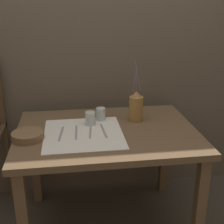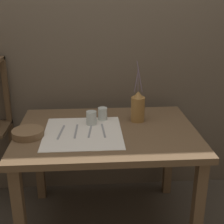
# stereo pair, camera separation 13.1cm
# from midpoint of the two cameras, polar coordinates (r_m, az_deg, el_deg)

# --- Properties ---
(ground_plane) EXTENTS (12.00, 12.00, 0.00)m
(ground_plane) POSITION_cam_midpoint_polar(r_m,az_deg,el_deg) (2.36, 0.83, -19.64)
(ground_plane) COLOR #473F35
(stone_wall_back) EXTENTS (7.00, 0.06, 2.40)m
(stone_wall_back) POSITION_cam_midpoint_polar(r_m,az_deg,el_deg) (2.35, -0.10, 12.65)
(stone_wall_back) COLOR brown
(stone_wall_back) RESTS_ON ground_plane
(wooden_table) EXTENTS (1.13, 0.82, 0.72)m
(wooden_table) POSITION_cam_midpoint_polar(r_m,az_deg,el_deg) (2.01, 0.92, -5.81)
(wooden_table) COLOR brown
(wooden_table) RESTS_ON ground_plane
(linen_cloth) EXTENTS (0.48, 0.50, 0.00)m
(linen_cloth) POSITION_cam_midpoint_polar(r_m,az_deg,el_deg) (1.93, -3.40, -3.82)
(linen_cloth) COLOR white
(linen_cloth) RESTS_ON wooden_table
(pitcher_with_flowers) EXTENTS (0.09, 0.09, 0.41)m
(pitcher_with_flowers) POSITION_cam_midpoint_polar(r_m,az_deg,el_deg) (2.09, 6.53, 0.84)
(pitcher_with_flowers) COLOR olive
(pitcher_with_flowers) RESTS_ON wooden_table
(wooden_bowl) EXTENTS (0.19, 0.19, 0.04)m
(wooden_bowl) POSITION_cam_midpoint_polar(r_m,az_deg,el_deg) (1.92, -13.25, -3.81)
(wooden_bowl) COLOR brown
(wooden_bowl) RESTS_ON wooden_table
(glass_tumbler_near) EXTENTS (0.07, 0.07, 0.09)m
(glass_tumbler_near) POSITION_cam_midpoint_polar(r_m,az_deg,el_deg) (2.03, -1.96, -1.11)
(glass_tumbler_near) COLOR silver
(glass_tumbler_near) RESTS_ON wooden_table
(glass_tumbler_far) EXTENTS (0.06, 0.06, 0.08)m
(glass_tumbler_far) POSITION_cam_midpoint_polar(r_m,az_deg,el_deg) (2.11, 0.03, -0.34)
(glass_tumbler_far) COLOR silver
(glass_tumbler_far) RESTS_ON wooden_table
(fork_outer) EXTENTS (0.04, 0.21, 0.00)m
(fork_outer) POSITION_cam_midpoint_polar(r_m,az_deg,el_deg) (1.94, -7.42, -3.68)
(fork_outer) COLOR #939399
(fork_outer) RESTS_ON wooden_table
(fork_inner) EXTENTS (0.02, 0.21, 0.00)m
(fork_inner) POSITION_cam_midpoint_polar(r_m,az_deg,el_deg) (1.95, -4.70, -3.53)
(fork_inner) COLOR #939399
(fork_inner) RESTS_ON wooden_table
(spoon_inner) EXTENTS (0.04, 0.22, 0.02)m
(spoon_inner) POSITION_cam_midpoint_polar(r_m,az_deg,el_deg) (2.01, -2.00, -2.67)
(spoon_inner) COLOR #939399
(spoon_inner) RESTS_ON wooden_table
(knife_center) EXTENTS (0.02, 0.21, 0.00)m
(knife_center) POSITION_cam_midpoint_polar(r_m,az_deg,el_deg) (1.95, 0.33, -3.40)
(knife_center) COLOR #939399
(knife_center) RESTS_ON wooden_table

